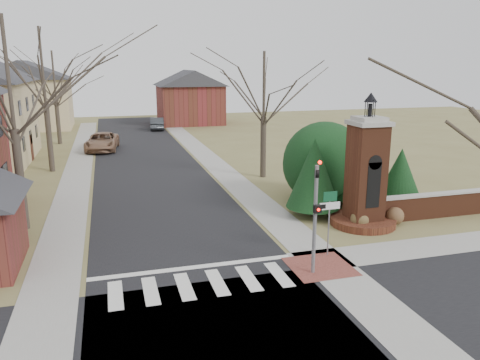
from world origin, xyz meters
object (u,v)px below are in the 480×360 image
object	(u,v)px
traffic_signal_pole	(316,208)
brick_gate_monument	(365,182)
distant_car	(157,123)
pickup_truck	(102,142)
sign_post	(329,211)

from	to	relation	value
traffic_signal_pole	brick_gate_monument	size ratio (longest dim) A/B	0.69
brick_gate_monument	distant_car	world-z (taller)	brick_gate_monument
brick_gate_monument	distant_car	distance (m)	38.40
traffic_signal_pole	pickup_truck	size ratio (longest dim) A/B	0.78
traffic_signal_pole	distant_car	xyz separation A→B (m)	(-1.27, 42.33, -1.85)
pickup_truck	distant_car	world-z (taller)	pickup_truck
traffic_signal_pole	sign_post	world-z (taller)	traffic_signal_pole
brick_gate_monument	sign_post	bearing A→B (deg)	-138.58
traffic_signal_pole	brick_gate_monument	xyz separation A→B (m)	(4.70, 4.42, -0.42)
traffic_signal_pole	distant_car	bearing A→B (deg)	91.72
traffic_signal_pole	sign_post	bearing A→B (deg)	47.57
traffic_signal_pole	distant_car	world-z (taller)	traffic_signal_pole
brick_gate_monument	pickup_truck	world-z (taller)	brick_gate_monument
traffic_signal_pole	brick_gate_monument	distance (m)	6.47
sign_post	pickup_truck	xyz separation A→B (m)	(-8.99, 28.07, -1.15)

